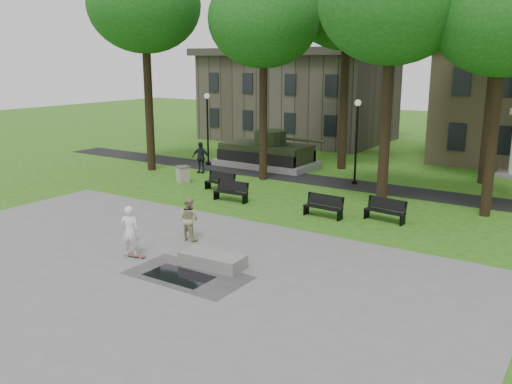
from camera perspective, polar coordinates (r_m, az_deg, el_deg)
ground at (r=21.11m, az=-4.31°, el=-5.18°), size 120.00×120.00×0.00m
plaza at (r=17.68m, az=-14.35°, el=-9.40°), size 22.00×16.00×0.02m
footpath at (r=31.12m, az=9.25°, el=0.87°), size 44.00×2.60×0.01m
building_left at (r=48.36m, az=4.52°, el=9.84°), size 15.00×10.00×7.20m
tree_0 at (r=34.82m, az=-11.68°, el=18.73°), size 6.80×6.80×12.97m
tree_1 at (r=31.24m, az=0.80°, el=17.62°), size 6.20×6.20×11.63m
tree_2 at (r=25.93m, az=14.17°, el=18.84°), size 6.60×6.60×12.16m
tree_3 at (r=25.70m, az=24.76°, el=16.48°), size 6.00×6.00×11.19m
tree_5 at (r=32.91m, az=24.28°, el=17.52°), size 6.40×6.40×12.44m
lamp_left at (r=36.05m, az=-5.12°, el=7.24°), size 0.36×0.36×4.73m
lamp_mid at (r=30.70m, az=10.54°, el=5.94°), size 0.36×0.36×4.73m
tank_monument at (r=35.67m, az=1.13°, el=4.08°), size 7.45×3.40×2.40m
puddle at (r=17.92m, az=-8.11°, el=-8.73°), size 2.20×1.20×0.00m
concrete_block at (r=18.50m, az=-4.57°, el=-7.15°), size 2.26×1.14×0.45m
skateboard at (r=19.80m, az=-12.62°, el=-6.61°), size 0.80×0.37×0.07m
skateboarder at (r=19.66m, az=-13.12°, el=-4.04°), size 0.80×0.70×1.85m
friend_watching at (r=21.05m, az=-7.05°, el=-2.81°), size 0.84×0.66×1.70m
pedestrian_walker at (r=33.73m, az=-5.86°, el=3.64°), size 1.20×0.67×1.93m
park_bench_0 at (r=29.02m, az=-3.75°, el=1.15°), size 1.83×0.64×1.00m
park_bench_1 at (r=26.87m, az=-2.59°, el=0.14°), size 1.82×0.59×1.00m
park_bench_2 at (r=24.30m, az=7.16°, el=-1.42°), size 1.82×0.60×1.00m
park_bench_3 at (r=24.14m, az=13.46°, el=-1.80°), size 1.84×0.73×1.00m
trash_bin at (r=31.16m, az=-7.70°, el=1.85°), size 0.88×0.88×0.96m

